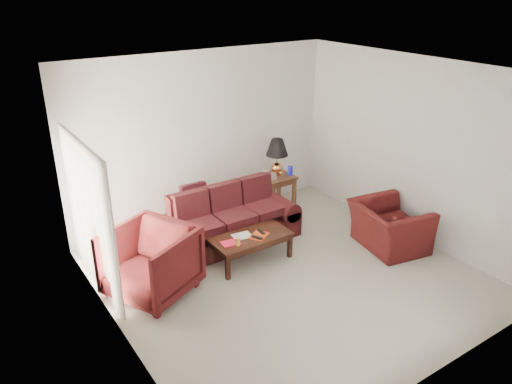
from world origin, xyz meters
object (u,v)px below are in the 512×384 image
at_px(end_table, 276,191).
at_px(armchair_left, 151,263).
at_px(sofa, 232,218).
at_px(coffee_table, 251,248).
at_px(armchair_right, 389,227).
at_px(floor_lamp, 83,206).

distance_m(end_table, armchair_left, 3.41).
relative_size(sofa, armchair_left, 2.05).
relative_size(armchair_left, coffee_table, 0.88).
distance_m(sofa, end_table, 1.61).
distance_m(end_table, armchair_right, 2.36).
relative_size(floor_lamp, armchair_left, 1.62).
distance_m(armchair_left, coffee_table, 1.64).
xyz_separation_m(floor_lamp, armchair_left, (0.44, -1.50, -0.39)).
xyz_separation_m(end_table, armchair_right, (0.60, -2.28, 0.05)).
bearing_deg(end_table, coffee_table, -137.34).
bearing_deg(end_table, armchair_left, -156.51).
relative_size(end_table, coffee_table, 0.52).
relative_size(end_table, floor_lamp, 0.37).
bearing_deg(armchair_left, coffee_table, 63.75).
bearing_deg(coffee_table, sofa, 82.90).
bearing_deg(armchair_left, floor_lamp, 170.83).
bearing_deg(armchair_left, sofa, 85.27).
relative_size(sofa, floor_lamp, 1.26).
height_order(sofa, end_table, sofa).
bearing_deg(armchair_left, armchair_right, 50.75).
distance_m(floor_lamp, coffee_table, 2.64).
bearing_deg(sofa, floor_lamp, 152.21).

